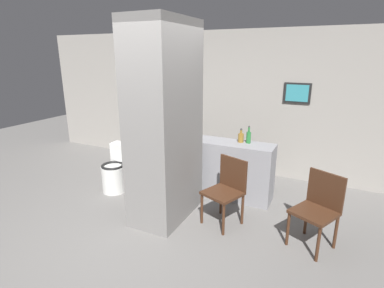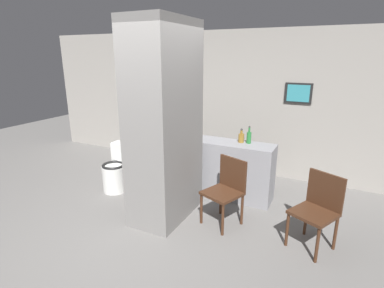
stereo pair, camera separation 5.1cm
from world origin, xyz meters
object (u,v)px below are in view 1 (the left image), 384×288
at_px(toilet, 116,171).
at_px(chair_by_doorway, 318,207).
at_px(bicycle, 177,162).
at_px(bottle_tall, 249,137).
at_px(chair_near_pillar, 227,188).

distance_m(toilet, chair_by_doorway, 3.10).
distance_m(bicycle, bottle_tall, 1.47).
relative_size(toilet, bottle_tall, 2.84).
height_order(chair_by_doorway, bicycle, chair_by_doorway).
height_order(chair_near_pillar, bottle_tall, bottle_tall).
distance_m(toilet, chair_near_pillar, 1.99).
xyz_separation_m(bicycle, bottle_tall, (1.31, -0.14, 0.65)).
relative_size(toilet, chair_by_doorway, 0.86).
bearing_deg(chair_by_doorway, toilet, -157.09).
relative_size(bicycle, bottle_tall, 6.38).
bearing_deg(bottle_tall, toilet, -161.19).
bearing_deg(toilet, bicycle, 49.78).
bearing_deg(bicycle, bottle_tall, -5.92).
relative_size(chair_by_doorway, bicycle, 0.52).
distance_m(chair_by_doorway, bicycle, 2.60).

